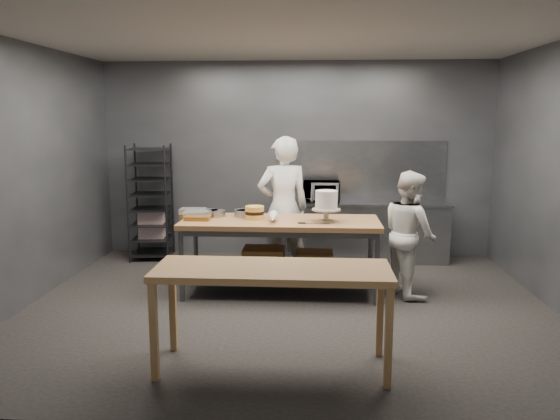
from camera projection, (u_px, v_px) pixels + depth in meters
The scene contains 16 objects.
ground at pixel (287, 307), 6.27m from camera, with size 6.00×6.00×0.00m, color black.
back_wall at pixel (296, 160), 8.48m from camera, with size 6.00×0.04×3.00m, color #4C4F54.
work_table at pixel (282, 247), 6.70m from camera, with size 2.40×0.90×0.92m.
near_counter at pixel (272, 277), 4.62m from camera, with size 2.00×0.70×0.90m.
back_counter at pixel (361, 231), 8.28m from camera, with size 2.60×0.60×0.90m.
splashback_panel at pixel (361, 170), 8.42m from camera, with size 2.60×0.02×0.90m, color slate.
speed_rack at pixel (151, 203), 8.34m from camera, with size 0.66×0.71×1.75m.
chef_behind at pixel (283, 208), 7.28m from camera, with size 0.70×0.46×1.91m, color white.
chef_right at pixel (409, 233), 6.61m from camera, with size 0.74×0.58×1.52m, color white.
microwave at pixel (321, 191), 8.21m from camera, with size 0.54×0.37×0.30m, color black.
frosted_cake_stand at pixel (326, 202), 6.46m from camera, with size 0.34×0.34×0.38m.
layer_cake at pixel (255, 213), 6.67m from camera, with size 0.23×0.23×0.16m.
cake_pans at pixel (228, 213), 6.88m from camera, with size 0.74×0.34×0.07m.
piping_bag at pixel (273, 218), 6.42m from camera, with size 0.12×0.12×0.38m, color white.
offset_spatula at pixel (309, 223), 6.38m from camera, with size 0.36×0.02×0.02m.
pastry_clamshells at pixel (195, 214), 6.70m from camera, with size 0.41×0.39×0.11m.
Camera 1 is at (0.31, -5.99, 2.16)m, focal length 35.00 mm.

